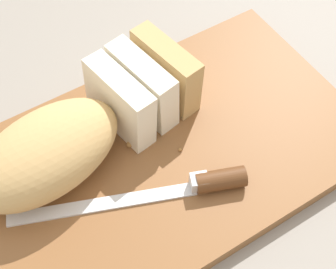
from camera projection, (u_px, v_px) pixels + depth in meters
ground_plane at (168, 158)px, 0.61m from camera, size 3.00×3.00×0.00m
cutting_board at (168, 153)px, 0.60m from camera, size 0.49×0.30×0.02m
bread_loaf at (79, 130)px, 0.56m from camera, size 0.30×0.15×0.08m
bread_knife at (194, 185)px, 0.56m from camera, size 0.26×0.12×0.02m
crumb_near_knife at (180, 150)px, 0.59m from camera, size 0.00×0.00×0.00m
crumb_near_loaf at (127, 139)px, 0.60m from camera, size 0.01×0.01×0.01m
crumb_stray_left at (130, 144)px, 0.59m from camera, size 0.01×0.01×0.01m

